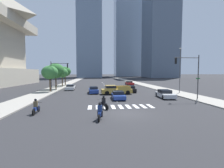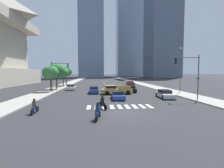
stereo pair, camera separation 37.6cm
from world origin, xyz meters
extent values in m
plane|color=#28282B|center=(0.00, 0.00, 0.00)|extent=(800.00, 800.00, 0.00)
cube|color=gray|center=(12.99, 30.00, 0.07)|extent=(4.00, 260.00, 0.15)
cube|color=gray|center=(-12.99, 30.00, 0.07)|extent=(4.00, 260.00, 0.15)
cube|color=silver|center=(-3.60, 3.32, 0.00)|extent=(0.45, 2.28, 0.01)
cube|color=silver|center=(-2.70, 3.32, 0.00)|extent=(0.45, 2.28, 0.01)
cube|color=silver|center=(-1.80, 3.32, 0.00)|extent=(0.45, 2.28, 0.01)
cube|color=silver|center=(-0.90, 3.32, 0.00)|extent=(0.45, 2.28, 0.01)
cube|color=silver|center=(0.00, 3.32, 0.00)|extent=(0.45, 2.28, 0.01)
cube|color=silver|center=(0.90, 3.32, 0.00)|extent=(0.45, 2.28, 0.01)
cube|color=silver|center=(1.80, 3.32, 0.00)|extent=(0.45, 2.28, 0.01)
cube|color=silver|center=(2.70, 3.32, 0.00)|extent=(0.45, 2.28, 0.01)
cube|color=silver|center=(3.60, 3.32, 0.00)|extent=(0.45, 2.28, 0.01)
cube|color=silver|center=(0.00, 7.32, 0.00)|extent=(0.14, 2.00, 0.01)
cube|color=silver|center=(0.00, 11.32, 0.00)|extent=(0.14, 2.00, 0.01)
cube|color=silver|center=(0.00, 15.32, 0.00)|extent=(0.14, 2.00, 0.01)
cube|color=silver|center=(0.00, 19.32, 0.00)|extent=(0.14, 2.00, 0.01)
cube|color=silver|center=(0.00, 23.32, 0.00)|extent=(0.14, 2.00, 0.01)
cube|color=silver|center=(0.00, 27.32, 0.00)|extent=(0.14, 2.00, 0.01)
cube|color=silver|center=(0.00, 31.32, 0.00)|extent=(0.14, 2.00, 0.01)
cube|color=silver|center=(0.00, 35.32, 0.00)|extent=(0.14, 2.00, 0.01)
cube|color=silver|center=(0.00, 39.32, 0.00)|extent=(0.14, 2.00, 0.01)
cube|color=silver|center=(0.00, 43.32, 0.00)|extent=(0.14, 2.00, 0.01)
cube|color=silver|center=(0.00, 47.32, 0.00)|extent=(0.14, 2.00, 0.01)
cube|color=silver|center=(0.00, 51.32, 0.00)|extent=(0.14, 2.00, 0.01)
cube|color=silver|center=(0.00, 55.32, 0.00)|extent=(0.14, 2.00, 0.01)
cylinder|color=black|center=(-8.77, 1.69, 0.30)|extent=(0.13, 0.60, 0.60)
cylinder|color=black|center=(-8.74, 0.23, 0.30)|extent=(0.13, 0.60, 0.60)
cube|color=navy|center=(-8.76, 0.96, 0.52)|extent=(0.24, 1.17, 0.32)
cylinder|color=#B2B2B7|center=(-8.77, 1.59, 0.60)|extent=(0.07, 0.32, 0.67)
cylinder|color=black|center=(-8.77, 1.64, 0.97)|extent=(0.70, 0.05, 0.04)
cube|color=brown|center=(-8.75, 0.86, 0.96)|extent=(0.36, 0.25, 0.55)
sphere|color=black|center=(-8.75, 0.86, 1.36)|extent=(0.26, 0.26, 0.26)
cylinder|color=black|center=(-8.94, 0.96, 0.47)|extent=(0.12, 0.12, 0.55)
cylinder|color=black|center=(-8.58, 0.97, 0.47)|extent=(0.12, 0.12, 0.55)
cylinder|color=black|center=(-2.44, 3.26, 0.30)|extent=(0.36, 0.59, 0.60)
cylinder|color=black|center=(-1.75, 1.78, 0.30)|extent=(0.36, 0.59, 0.60)
cube|color=black|center=(-2.10, 2.52, 0.52)|extent=(0.75, 1.28, 0.32)
cylinder|color=#B2B2B7|center=(-2.40, 3.17, 0.60)|extent=(0.19, 0.31, 0.67)
cylinder|color=black|center=(-2.42, 3.21, 0.97)|extent=(0.65, 0.33, 0.04)
cube|color=black|center=(-2.05, 2.43, 0.96)|extent=(0.43, 0.37, 0.55)
sphere|color=black|center=(-2.05, 2.43, 1.36)|extent=(0.26, 0.26, 0.26)
cylinder|color=black|center=(-2.26, 2.44, 0.47)|extent=(0.16, 0.16, 0.55)
cylinder|color=black|center=(-1.93, 2.59, 0.47)|extent=(0.16, 0.16, 0.55)
cylinder|color=black|center=(-2.47, -0.88, 0.30)|extent=(0.20, 0.61, 0.60)
cylinder|color=black|center=(-2.69, -2.46, 0.30)|extent=(0.20, 0.61, 0.60)
cube|color=navy|center=(-2.58, -1.67, 0.52)|extent=(0.39, 1.29, 0.32)
cylinder|color=#B2B2B7|center=(-2.48, -0.98, 0.60)|extent=(0.10, 0.32, 0.67)
cylinder|color=black|center=(-2.47, -0.93, 0.97)|extent=(0.70, 0.13, 0.04)
cube|color=navy|center=(-2.59, -1.77, 0.96)|extent=(0.39, 0.29, 0.55)
sphere|color=black|center=(-2.59, -1.77, 1.36)|extent=(0.26, 0.26, 0.26)
cylinder|color=black|center=(-2.76, -1.64, 0.47)|extent=(0.14, 0.14, 0.55)
cylinder|color=black|center=(-2.40, -1.69, 0.47)|extent=(0.14, 0.14, 0.55)
cube|color=#B28E38|center=(0.97, 14.63, 0.59)|extent=(5.80, 2.42, 0.75)
cube|color=#B28E38|center=(-0.16, 14.54, 1.32)|extent=(1.95, 1.95, 0.70)
cube|color=black|center=(-0.16, 14.54, 1.40)|extent=(1.98, 1.99, 0.39)
cube|color=#B28E38|center=(2.29, 13.79, 1.25)|extent=(2.38, 0.27, 0.55)
cube|color=#B28E38|center=(2.14, 15.67, 1.25)|extent=(2.38, 0.27, 0.55)
cube|color=#B28E38|center=(3.40, 14.83, 1.25)|extent=(0.23, 1.89, 0.55)
cylinder|color=black|center=(-0.88, 13.60, 0.38)|extent=(0.78, 0.32, 0.76)
cylinder|color=black|center=(-1.02, 15.35, 0.38)|extent=(0.78, 0.32, 0.76)
cylinder|color=black|center=(2.96, 13.91, 0.38)|extent=(0.78, 0.32, 0.76)
cylinder|color=black|center=(2.82, 15.66, 0.38)|extent=(0.78, 0.32, 0.76)
cube|color=navy|center=(0.50, 8.97, 0.44)|extent=(1.87, 4.30, 0.56)
cube|color=black|center=(0.51, 9.18, 0.95)|extent=(1.61, 1.95, 0.47)
cylinder|color=black|center=(1.28, 7.50, 0.32)|extent=(0.23, 0.64, 0.64)
cylinder|color=black|center=(-0.33, 7.53, 0.32)|extent=(0.23, 0.64, 0.64)
cylinder|color=black|center=(1.34, 10.41, 0.32)|extent=(0.23, 0.64, 0.64)
cylinder|color=black|center=(-0.28, 10.44, 0.32)|extent=(0.23, 0.64, 0.64)
cube|color=#B7BABF|center=(8.15, 9.49, 0.46)|extent=(2.22, 4.88, 0.60)
cube|color=black|center=(8.17, 9.73, 1.01)|extent=(1.80, 2.25, 0.50)
cylinder|color=black|center=(8.89, 7.82, 0.32)|extent=(0.27, 0.65, 0.64)
cylinder|color=black|center=(7.19, 7.94, 0.32)|extent=(0.27, 0.65, 0.64)
cylinder|color=black|center=(9.12, 11.04, 0.32)|extent=(0.27, 0.65, 0.64)
cylinder|color=black|center=(7.42, 11.16, 0.32)|extent=(0.27, 0.65, 0.64)
cube|color=silver|center=(-8.70, 23.42, 0.48)|extent=(1.91, 4.31, 0.65)
cube|color=black|center=(-8.69, 23.21, 1.04)|extent=(1.65, 1.95, 0.47)
cylinder|color=black|center=(-9.55, 24.87, 0.32)|extent=(0.23, 0.64, 0.64)
cylinder|color=black|center=(-7.89, 24.89, 0.32)|extent=(0.23, 0.64, 0.64)
cylinder|color=black|center=(-9.51, 21.95, 0.32)|extent=(0.23, 0.64, 0.64)
cylinder|color=black|center=(-7.84, 21.98, 0.32)|extent=(0.23, 0.64, 0.64)
cube|color=navy|center=(-3.30, 16.75, 0.49)|extent=(1.96, 4.74, 0.66)
cube|color=black|center=(-3.28, 16.52, 1.05)|extent=(1.62, 2.17, 0.47)
cylinder|color=black|center=(-4.15, 18.29, 0.32)|extent=(0.25, 0.65, 0.64)
cylinder|color=black|center=(-2.61, 18.37, 0.32)|extent=(0.25, 0.65, 0.64)
cylinder|color=black|center=(-3.98, 15.13, 0.32)|extent=(0.25, 0.65, 0.64)
cylinder|color=black|center=(-2.44, 15.21, 0.32)|extent=(0.25, 0.65, 0.64)
cube|color=maroon|center=(8.19, 37.10, 0.48)|extent=(2.28, 4.37, 0.65)
cube|color=black|center=(8.17, 37.31, 1.03)|extent=(1.83, 2.04, 0.46)
cylinder|color=black|center=(9.18, 35.77, 0.32)|extent=(0.28, 0.66, 0.64)
cylinder|color=black|center=(7.49, 35.60, 0.32)|extent=(0.28, 0.66, 0.64)
cylinder|color=black|center=(8.90, 38.61, 0.32)|extent=(0.28, 0.66, 0.64)
cylinder|color=black|center=(7.21, 38.44, 0.32)|extent=(0.28, 0.66, 0.64)
cube|color=black|center=(4.39, 17.97, 0.48)|extent=(2.28, 4.65, 0.63)
cube|color=black|center=(4.41, 18.19, 1.03)|extent=(1.82, 2.17, 0.47)
cylinder|color=black|center=(5.08, 16.37, 0.32)|extent=(0.28, 0.66, 0.64)
cylinder|color=black|center=(3.41, 16.53, 0.32)|extent=(0.28, 0.66, 0.64)
cylinder|color=black|center=(5.37, 19.41, 0.32)|extent=(0.28, 0.66, 0.64)
cylinder|color=black|center=(3.70, 19.57, 0.32)|extent=(0.28, 0.66, 0.64)
cylinder|color=#333335|center=(12.09, 7.13, 3.36)|extent=(0.14, 0.14, 6.41)
cylinder|color=#333335|center=(10.22, 7.13, 6.16)|extent=(3.74, 0.10, 0.10)
cube|color=black|center=(8.60, 7.13, 5.71)|extent=(0.20, 0.28, 0.90)
sphere|color=red|center=(8.60, 7.13, 6.01)|extent=(0.18, 0.18, 0.18)
sphere|color=orange|center=(8.60, 7.13, 5.71)|extent=(0.18, 0.18, 0.18)
sphere|color=green|center=(8.60, 7.13, 5.41)|extent=(0.18, 0.18, 0.18)
cube|color=#19662D|center=(12.09, 7.13, 3.15)|extent=(0.60, 0.04, 0.18)
cylinder|color=#333335|center=(-11.79, 18.74, 3.22)|extent=(0.14, 0.14, 6.13)
cylinder|color=#333335|center=(-10.04, 18.74, 5.88)|extent=(3.50, 0.10, 0.10)
cube|color=black|center=(-8.54, 18.74, 5.43)|extent=(0.20, 0.28, 0.90)
sphere|color=red|center=(-8.54, 18.74, 5.73)|extent=(0.18, 0.18, 0.18)
sphere|color=orange|center=(-8.54, 18.74, 5.43)|extent=(0.18, 0.18, 0.18)
sphere|color=green|center=(-8.54, 18.74, 5.13)|extent=(0.18, 0.18, 0.18)
cube|color=#19662D|center=(-11.79, 18.74, 3.15)|extent=(0.60, 0.04, 0.18)
cylinder|color=#3F3F42|center=(13.29, 14.63, 4.34)|extent=(0.12, 0.12, 8.37)
ellipsoid|color=beige|center=(13.29, 14.63, 8.62)|extent=(0.50, 0.24, 0.20)
cylinder|color=#4C3823|center=(-12.19, 19.25, 1.44)|extent=(0.28, 0.28, 2.59)
ellipsoid|color=#387538|center=(-12.19, 19.25, 4.05)|extent=(3.28, 3.28, 2.79)
cylinder|color=#4C3823|center=(-12.19, 24.33, 1.49)|extent=(0.28, 0.28, 2.68)
ellipsoid|color=#2D662D|center=(-12.19, 24.33, 4.46)|extent=(4.08, 4.08, 3.47)
cylinder|color=#4C3823|center=(-12.19, 31.97, 1.42)|extent=(0.28, 0.28, 2.54)
ellipsoid|color=#387538|center=(-12.19, 31.97, 3.99)|extent=(3.24, 3.24, 2.76)
cylinder|color=#4C3823|center=(-12.19, 36.58, 1.56)|extent=(0.28, 0.28, 2.82)
ellipsoid|color=#2D662D|center=(-12.19, 36.58, 4.38)|extent=(3.53, 3.53, 3.00)
cube|color=slate|center=(-7.38, 130.93, 44.75)|extent=(20.29, 28.42, 89.49)
cube|color=#8C9EB2|center=(32.82, 164.15, 63.22)|extent=(28.21, 21.25, 126.44)
cube|color=slate|center=(51.32, 120.03, 43.91)|extent=(23.28, 28.40, 87.82)
camera|label=1|loc=(-2.98, -15.67, 4.00)|focal=26.46mm
camera|label=2|loc=(-2.61, -15.71, 4.00)|focal=26.46mm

